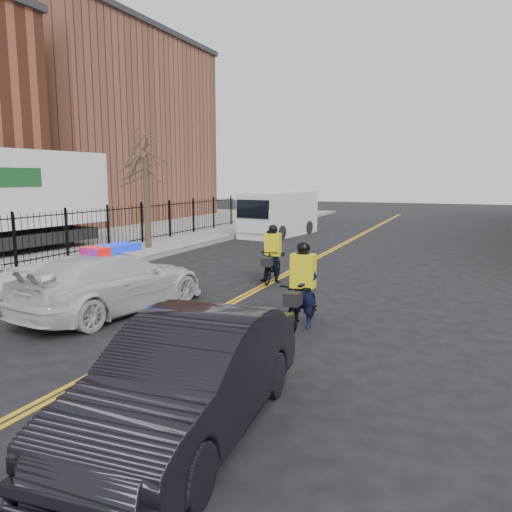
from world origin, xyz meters
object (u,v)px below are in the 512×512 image
(dark_sedan, at_px, (190,377))
(cargo_van, at_px, (278,215))
(cyclist_near, at_px, (303,298))
(cyclist_far, at_px, (273,260))
(police_cruiser, at_px, (113,282))

(dark_sedan, height_order, cargo_van, cargo_van)
(cyclist_near, relative_size, cyclist_far, 1.06)
(police_cruiser, height_order, cargo_van, cargo_van)
(cyclist_far, bearing_deg, cyclist_near, -66.33)
(police_cruiser, distance_m, dark_sedan, 6.48)
(dark_sedan, relative_size, cargo_van, 0.75)
(cargo_van, relative_size, cyclist_near, 3.13)
(cargo_van, bearing_deg, cyclist_near, -59.74)
(cyclist_near, bearing_deg, dark_sedan, -89.12)
(dark_sedan, distance_m, cargo_van, 22.39)
(police_cruiser, height_order, cyclist_near, cyclist_near)
(police_cruiser, relative_size, cyclist_near, 2.77)
(cargo_van, bearing_deg, police_cruiser, -75.14)
(dark_sedan, xyz_separation_m, cyclist_near, (-0.08, 4.96, -0.09))
(cyclist_near, distance_m, cyclist_far, 4.79)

